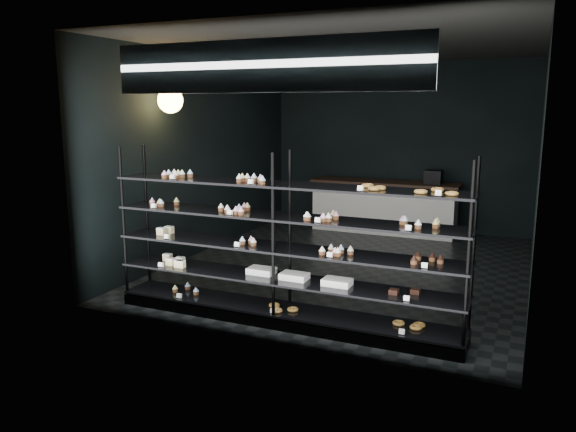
{
  "coord_description": "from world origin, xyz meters",
  "views": [
    {
      "loc": [
        2.46,
        -7.84,
        2.37
      ],
      "look_at": [
        -0.17,
        -1.9,
        1.1
      ],
      "focal_mm": 35.0,
      "sensor_mm": 36.0,
      "label": 1
    }
  ],
  "objects": [
    {
      "name": "service_counter",
      "position": [
        -0.12,
        2.5,
        0.5
      ],
      "size": [
        2.78,
        0.65,
        1.23
      ],
      "color": "silver",
      "rests_on": "room"
    },
    {
      "name": "pendant_lamp",
      "position": [
        -2.2,
        -1.32,
        2.45
      ],
      "size": [
        0.35,
        0.35,
        0.9
      ],
      "color": "black",
      "rests_on": "room"
    },
    {
      "name": "signage",
      "position": [
        0.0,
        -2.93,
        2.75
      ],
      "size": [
        3.3,
        0.05,
        0.5
      ],
      "color": "#0D1C43",
      "rests_on": "room"
    },
    {
      "name": "room",
      "position": [
        0.0,
        0.0,
        1.6
      ],
      "size": [
        5.01,
        6.01,
        3.2
      ],
      "color": "black",
      "rests_on": "ground"
    },
    {
      "name": "display_shelf",
      "position": [
        -0.02,
        -2.45,
        0.63
      ],
      "size": [
        4.0,
        0.5,
        1.91
      ],
      "color": "black",
      "rests_on": "room"
    }
  ]
}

